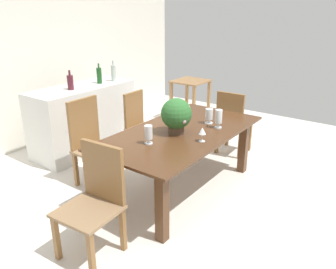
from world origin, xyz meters
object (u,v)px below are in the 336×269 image
at_px(side_table, 190,90).
at_px(chair_head_end, 96,195).
at_px(crystal_vase_center_near, 148,133).
at_px(kitchen_counter, 84,118).
at_px(crystal_vase_right, 209,115).
at_px(dining_table, 181,142).
at_px(wine_glass, 202,131).
at_px(crystal_vase_left, 219,117).
at_px(chair_foot_end, 232,120).
at_px(flower_centerpiece, 176,115).
at_px(wine_bottle_amber, 70,82).
at_px(chair_far_left, 90,138).
at_px(chair_far_right, 140,123).
at_px(wine_bottle_dark, 99,75).
at_px(wine_bottle_green, 113,73).

bearing_deg(side_table, chair_head_end, -159.22).
bearing_deg(crystal_vase_center_near, chair_head_end, -176.28).
bearing_deg(chair_head_end, kitchen_counter, 137.85).
bearing_deg(crystal_vase_right, dining_table, 163.96).
height_order(wine_glass, side_table, wine_glass).
bearing_deg(crystal_vase_center_near, crystal_vase_left, -22.04).
xyz_separation_m(chair_foot_end, crystal_vase_right, (-0.88, -0.11, 0.32)).
xyz_separation_m(dining_table, flower_centerpiece, (-0.09, 0.01, 0.34)).
height_order(kitchen_counter, wine_bottle_amber, wine_bottle_amber).
xyz_separation_m(chair_far_left, chair_head_end, (-0.81, -0.99, -0.03)).
relative_size(chair_far_right, kitchen_counter, 0.60).
relative_size(chair_foot_end, wine_bottle_dark, 3.20).
distance_m(crystal_vase_center_near, wine_bottle_green, 2.06).
bearing_deg(flower_centerpiece, crystal_vase_right, -13.87).
bearing_deg(crystal_vase_center_near, crystal_vase_right, -10.82).
distance_m(chair_far_right, wine_bottle_green, 0.96).
bearing_deg(chair_foot_end, wine_bottle_green, 17.22).
bearing_deg(kitchen_counter, flower_centerpiece, -98.00).
distance_m(chair_foot_end, flower_centerpiece, 1.44).
bearing_deg(wine_bottle_amber, chair_far_left, -117.30).
bearing_deg(dining_table, kitchen_counter, 84.89).
distance_m(flower_centerpiece, wine_bottle_amber, 1.79).
xyz_separation_m(chair_head_end, kitchen_counter, (1.44, 1.83, -0.05)).
height_order(chair_far_right, wine_bottle_green, wine_bottle_green).
relative_size(flower_centerpiece, kitchen_counter, 0.25).
distance_m(chair_head_end, flower_centerpiece, 1.25).
distance_m(chair_far_left, chair_head_end, 1.28).
distance_m(wine_bottle_dark, side_table, 2.00).
xyz_separation_m(wine_bottle_amber, side_table, (2.40, -0.41, -0.50)).
relative_size(wine_bottle_green, side_table, 0.42).
xyz_separation_m(chair_far_left, wine_bottle_dark, (0.92, 0.77, 0.52)).
height_order(crystal_vase_left, wine_bottle_amber, wine_bottle_amber).
bearing_deg(wine_bottle_green, dining_table, -112.17).
xyz_separation_m(chair_head_end, side_table, (3.62, 1.38, 0.03)).
relative_size(chair_far_right, crystal_vase_center_near, 4.81).
height_order(flower_centerpiece, kitchen_counter, flower_centerpiece).
height_order(wine_bottle_green, wine_bottle_amber, wine_bottle_green).
bearing_deg(crystal_vase_left, wine_glass, -172.30).
distance_m(dining_table, crystal_vase_right, 0.48).
height_order(chair_head_end, wine_bottle_amber, wine_bottle_amber).
relative_size(flower_centerpiece, crystal_vase_left, 1.81).
distance_m(dining_table, wine_bottle_dark, 1.89).
bearing_deg(chair_head_end, crystal_vase_center_near, 89.65).
relative_size(chair_foot_end, flower_centerpiece, 2.40).
bearing_deg(crystal_vase_center_near, kitchen_counter, 69.47).
relative_size(chair_foot_end, chair_far_left, 0.90).
xyz_separation_m(chair_far_right, chair_far_left, (-0.91, 0.00, 0.06)).
distance_m(crystal_vase_center_near, kitchen_counter, 1.94).
bearing_deg(wine_bottle_green, kitchen_counter, 166.90).
height_order(crystal_vase_right, wine_bottle_dark, wine_bottle_dark).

